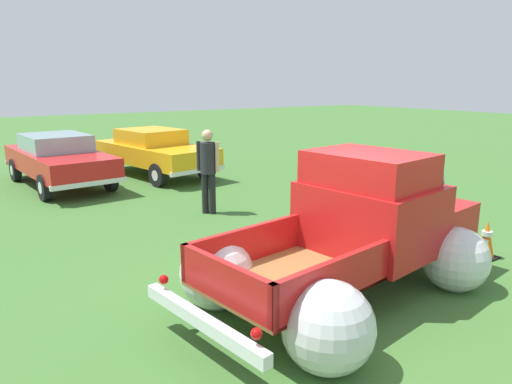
# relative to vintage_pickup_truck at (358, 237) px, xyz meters

# --- Properties ---
(ground_plane) EXTENTS (80.00, 80.00, 0.00)m
(ground_plane) POSITION_rel_vintage_pickup_truck_xyz_m (-0.38, -0.05, -0.76)
(ground_plane) COLOR #3D6B2D
(vintage_pickup_truck) EXTENTS (4.83, 3.26, 1.96)m
(vintage_pickup_truck) POSITION_rel_vintage_pickup_truck_xyz_m (0.00, 0.00, 0.00)
(vintage_pickup_truck) COLOR black
(vintage_pickup_truck) RESTS_ON ground
(show_car_0) EXTENTS (2.25, 4.85, 1.43)m
(show_car_0) POSITION_rel_vintage_pickup_truck_xyz_m (-1.97, 9.43, 0.03)
(show_car_0) COLOR black
(show_car_0) RESTS_ON ground
(show_car_1) EXTENTS (2.61, 4.72, 1.43)m
(show_car_1) POSITION_rel_vintage_pickup_truck_xyz_m (0.79, 9.34, 0.03)
(show_car_1) COLOR black
(show_car_1) RESTS_ON ground
(spectator_0) EXTENTS (0.48, 0.48, 1.85)m
(spectator_0) POSITION_rel_vintage_pickup_truck_xyz_m (0.14, 4.59, 0.31)
(spectator_0) COLOR black
(spectator_0) RESTS_ON ground
(lane_cone_0) EXTENTS (0.36, 0.36, 0.63)m
(lane_cone_0) POSITION_rel_vintage_pickup_truck_xyz_m (2.64, -0.34, -0.45)
(lane_cone_0) COLOR black
(lane_cone_0) RESTS_ON ground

